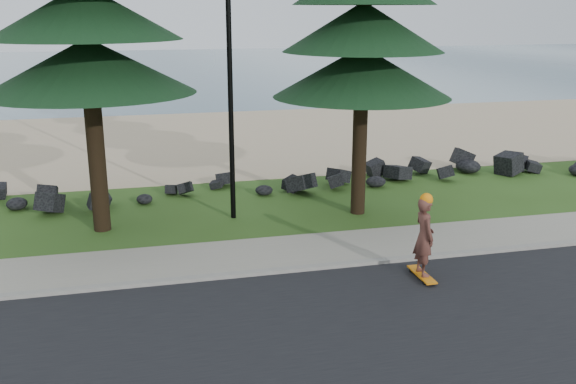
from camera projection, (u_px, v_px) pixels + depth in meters
name	position (u px, v px, depth m)	size (l,w,h in m)	color
ground	(255.00, 260.00, 14.83)	(160.00, 160.00, 0.00)	#2E4D18
road	(306.00, 358.00, 10.62)	(160.00, 7.00, 0.02)	black
kerb	(263.00, 273.00, 13.97)	(160.00, 0.20, 0.10)	gray
sidewalk	(253.00, 255.00, 15.00)	(160.00, 2.00, 0.08)	gray
beach_sand	(194.00, 140.00, 28.37)	(160.00, 15.00, 0.01)	tan
ocean	(157.00, 68.00, 62.48)	(160.00, 58.00, 0.01)	#395C6D
seawall_boulders	(222.00, 194.00, 20.06)	(60.00, 2.40, 1.10)	black
lamp_post	(230.00, 67.00, 16.68)	(0.25, 0.14, 8.14)	black
skateboarder	(424.00, 237.00, 13.51)	(0.41, 1.02, 1.90)	orange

